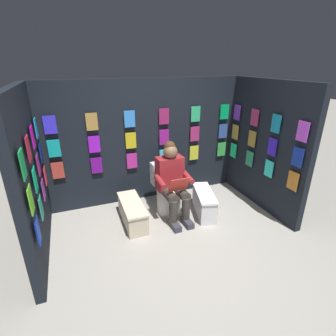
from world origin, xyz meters
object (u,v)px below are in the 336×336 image
at_px(comic_longbox_near, 132,213).
at_px(comic_longbox_far, 204,203).
at_px(person_reading, 173,181).
at_px(toilet, 167,191).

height_order(comic_longbox_near, comic_longbox_far, comic_longbox_far).
bearing_deg(comic_longbox_near, person_reading, 176.54).
relative_size(person_reading, comic_longbox_near, 1.43).
bearing_deg(person_reading, comic_longbox_far, 166.07).
bearing_deg(comic_longbox_far, comic_longbox_near, 7.90).
bearing_deg(toilet, comic_longbox_near, 14.64).
bearing_deg(person_reading, toilet, -90.22).
distance_m(person_reading, comic_longbox_far, 0.65).
xyz_separation_m(toilet, person_reading, (-0.01, 0.23, 0.27)).
height_order(toilet, comic_longbox_near, toilet).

